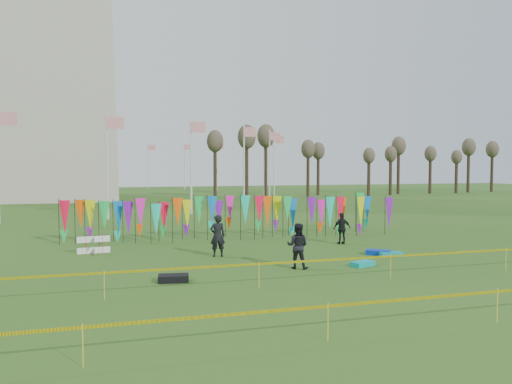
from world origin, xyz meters
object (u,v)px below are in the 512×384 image
object	(u,v)px
person_right	(342,228)
kite_bag_teal	(391,254)
kite_bag_turquoise	(362,264)
person_mid	(298,246)
kite_bag_blue	(378,252)
box_kite	(94,245)
person_left	(218,236)
kite_bag_black	(173,278)

from	to	relation	value
person_right	kite_bag_teal	size ratio (longest dim) A/B	1.60
person_right	kite_bag_turquoise	distance (m)	5.77
person_mid	kite_bag_turquoise	xyz separation A→B (m)	(2.67, -0.34, -0.80)
person_right	kite_bag_blue	distance (m)	3.42
box_kite	kite_bag_turquoise	world-z (taller)	box_kite
person_mid	kite_bag_blue	bearing A→B (deg)	-126.35
person_mid	kite_bag_turquoise	size ratio (longest dim) A/B	1.80
person_left	person_mid	xyz separation A→B (m)	(2.49, -3.41, -0.04)
person_right	kite_bag_turquoise	world-z (taller)	person_right
person_mid	kite_bag_blue	size ratio (longest dim) A/B	1.68
box_kite	person_left	distance (m)	5.84
person_mid	person_right	size ratio (longest dim) A/B	1.10
person_left	kite_bag_black	xyz separation A→B (m)	(-2.49, -4.30, -0.82)
box_kite	kite_bag_blue	size ratio (longest dim) A/B	0.77
kite_bag_turquoise	kite_bag_teal	xyz separation A→B (m)	(2.30, 1.61, -0.00)
person_right	kite_bag_blue	bearing A→B (deg)	95.06
person_left	kite_bag_turquoise	size ratio (longest dim) A/B	1.88
box_kite	kite_bag_teal	world-z (taller)	box_kite
box_kite	kite_bag_teal	distance (m)	13.55
kite_bag_turquoise	kite_bag_teal	distance (m)	2.80
person_left	kite_bag_teal	distance (m)	7.81
kite_bag_black	kite_bag_teal	distance (m)	10.18
kite_bag_blue	person_mid	bearing A→B (deg)	-158.99
kite_bag_teal	box_kite	bearing A→B (deg)	160.71
kite_bag_teal	person_right	bearing A→B (deg)	97.86
box_kite	person_mid	bearing A→B (deg)	-36.30
box_kite	person_left	xyz separation A→B (m)	(5.33, -2.33, 0.53)
box_kite	kite_bag_turquoise	xyz separation A→B (m)	(10.49, -6.08, -0.31)
person_left	person_right	size ratio (longest dim) A/B	1.15
person_mid	kite_bag_teal	bearing A→B (deg)	-133.04
person_mid	person_right	xyz separation A→B (m)	(4.44, 5.11, -0.08)
kite_bag_blue	person_left	bearing A→B (deg)	166.97
person_mid	person_right	bearing A→B (deg)	-98.31
person_left	box_kite	bearing A→B (deg)	-22.68
kite_bag_blue	person_right	bearing A→B (deg)	92.96
box_kite	person_right	size ratio (longest dim) A/B	0.51
box_kite	kite_bag_black	world-z (taller)	box_kite
kite_bag_blue	kite_bag_black	bearing A→B (deg)	-164.52
person_left	kite_bag_turquoise	xyz separation A→B (m)	(5.17, -3.75, -0.84)
kite_bag_turquoise	person_mid	bearing A→B (deg)	172.82
person_left	kite_bag_blue	world-z (taller)	person_left
box_kite	kite_bag_turquoise	size ratio (longest dim) A/B	0.83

